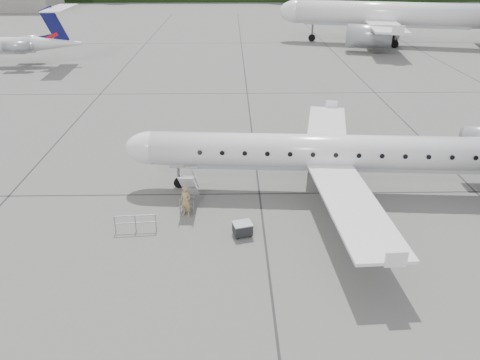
{
  "coord_description": "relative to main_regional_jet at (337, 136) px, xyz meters",
  "views": [
    {
      "loc": [
        -5.03,
        -18.85,
        13.92
      ],
      "look_at": [
        -4.57,
        4.71,
        2.3
      ],
      "focal_mm": 35.0,
      "sensor_mm": 36.0,
      "label": 1
    }
  ],
  "objects": [
    {
      "name": "ground",
      "position": [
        -1.42,
        -7.69,
        -3.78
      ],
      "size": [
        320.0,
        320.0,
        0.0
      ],
      "primitive_type": "plane",
      "color": "#5F5F5D",
      "rests_on": "ground"
    },
    {
      "name": "main_regional_jet",
      "position": [
        0.0,
        0.0,
        0.0
      ],
      "size": [
        30.87,
        23.22,
        7.55
      ],
      "primitive_type": null,
      "rotation": [
        0.0,
        0.0,
        -0.07
      ],
      "color": "silver",
      "rests_on": "ground"
    },
    {
      "name": "airstair",
      "position": [
        -9.03,
        -1.63,
        -2.59
      ],
      "size": [
        1.01,
        2.37,
        2.37
      ],
      "primitive_type": null,
      "rotation": [
        0.0,
        0.0,
        -0.07
      ],
      "color": "silver",
      "rests_on": "ground"
    },
    {
      "name": "passenger",
      "position": [
        -9.12,
        -2.94,
        -2.83
      ],
      "size": [
        0.82,
        0.73,
        1.9
      ],
      "primitive_type": "imported",
      "rotation": [
        0.0,
        0.0,
        -0.5
      ],
      "color": "#977952",
      "rests_on": "ground"
    },
    {
      "name": "safety_railing",
      "position": [
        -11.74,
        -4.61,
        -3.28
      ],
      "size": [
        2.2,
        0.24,
        1.0
      ],
      "primitive_type": null,
      "rotation": [
        0.0,
        0.0,
        0.07
      ],
      "color": "gray",
      "rests_on": "ground"
    },
    {
      "name": "baggage_cart",
      "position": [
        -5.9,
        -5.12,
        -3.36
      ],
      "size": [
        1.13,
        1.0,
        0.83
      ],
      "primitive_type": null,
      "rotation": [
        0.0,
        0.0,
        0.27
      ],
      "color": "black",
      "rests_on": "ground"
    },
    {
      "name": "bg_narrowbody",
      "position": [
        18.41,
        51.7,
        2.78
      ],
      "size": [
        42.03,
        34.77,
        13.11
      ],
      "primitive_type": null,
      "rotation": [
        0.0,
        0.0,
        -0.26
      ],
      "color": "silver",
      "rests_on": "ground"
    }
  ]
}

